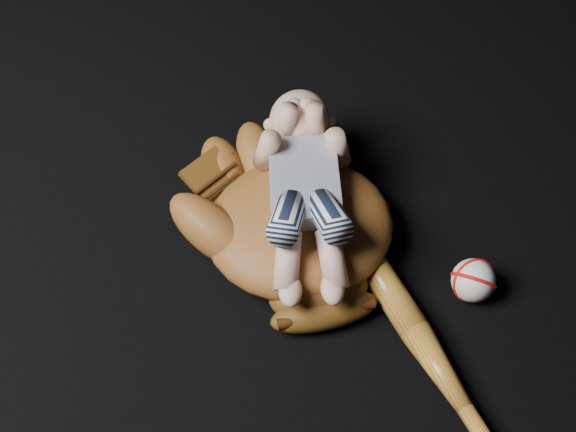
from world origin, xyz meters
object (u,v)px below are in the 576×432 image
at_px(baseball_glove, 299,220).
at_px(newborn_baby, 306,192).
at_px(baseball_bat, 425,347).
at_px(baseball, 473,280).

xyz_separation_m(baseball_glove, newborn_baby, (0.01, 0.01, 0.06)).
height_order(baseball_glove, baseball_bat, baseball_glove).
height_order(newborn_baby, baseball, newborn_baby).
bearing_deg(baseball_glove, baseball_bat, -62.11).
height_order(newborn_baby, baseball_bat, newborn_baby).
bearing_deg(baseball_glove, newborn_baby, 31.51).
distance_m(baseball_glove, baseball, 0.28).
distance_m(baseball_glove, baseball_bat, 0.27).
distance_m(baseball_glove, newborn_baby, 0.06).
distance_m(newborn_baby, baseball, 0.28).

